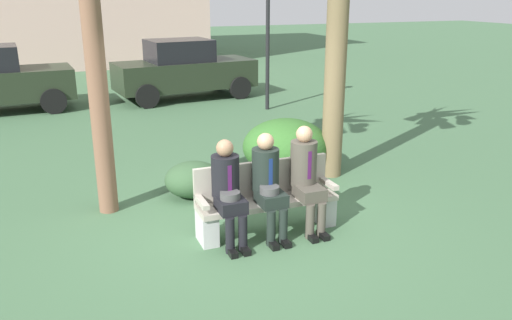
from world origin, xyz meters
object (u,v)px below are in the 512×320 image
object	(u,v)px
seated_man_right	(306,173)
shrub_mid_lawn	(286,146)
parked_car_far	(184,70)
seated_man_middle	(268,181)
street_lamp	(268,31)
shrub_near_bench	(193,179)
park_bench	(266,200)
seated_man_left	(228,187)

from	to	relation	value
seated_man_right	shrub_mid_lawn	distance (m)	2.23
seated_man_right	parked_car_far	world-z (taller)	parked_car_far
seated_man_middle	parked_car_far	bearing A→B (deg)	82.37
shrub_mid_lawn	street_lamp	xyz separation A→B (m)	(1.65, 4.72, 1.56)
seated_man_right	shrub_mid_lawn	bearing A→B (deg)	71.84
seated_man_right	street_lamp	world-z (taller)	street_lamp
seated_man_right	shrub_near_bench	distance (m)	1.99
park_bench	seated_man_middle	bearing A→B (deg)	-102.00
seated_man_middle	shrub_near_bench	size ratio (longest dim) A/B	1.53
seated_man_middle	seated_man_right	bearing A→B (deg)	1.04
shrub_mid_lawn	parked_car_far	bearing A→B (deg)	90.09
shrub_near_bench	park_bench	bearing A→B (deg)	-69.45
park_bench	seated_man_right	xyz separation A→B (m)	(0.50, -0.12, 0.33)
parked_car_far	shrub_mid_lawn	bearing A→B (deg)	-89.91
seated_man_middle	seated_man_right	world-z (taller)	seated_man_right
parked_car_far	park_bench	bearing A→B (deg)	-97.56
seated_man_middle	shrub_near_bench	distance (m)	1.77
shrub_near_bench	street_lamp	size ratio (longest dim) A/B	0.26
park_bench	shrub_mid_lawn	xyz separation A→B (m)	(1.19, 1.99, 0.04)
shrub_mid_lawn	park_bench	bearing A→B (deg)	-120.98
seated_man_middle	park_bench	bearing A→B (deg)	78.00
seated_man_right	street_lamp	xyz separation A→B (m)	(2.34, 6.83, 1.26)
park_bench	shrub_near_bench	world-z (taller)	park_bench
seated_man_left	shrub_near_bench	distance (m)	1.68
seated_man_left	seated_man_right	size ratio (longest dim) A/B	0.95
shrub_mid_lawn	parked_car_far	size ratio (longest dim) A/B	0.36
shrub_near_bench	shrub_mid_lawn	world-z (taller)	shrub_mid_lawn
park_bench	seated_man_middle	distance (m)	0.34
park_bench	seated_man_left	bearing A→B (deg)	-166.49
shrub_near_bench	street_lamp	distance (m)	6.47
park_bench	seated_man_middle	world-z (taller)	seated_man_middle
shrub_near_bench	parked_car_far	bearing A→B (deg)	76.78
shrub_mid_lawn	seated_man_left	bearing A→B (deg)	-129.43
seated_man_left	seated_man_middle	xyz separation A→B (m)	(0.52, 0.00, 0.01)
seated_man_left	parked_car_far	size ratio (longest dim) A/B	0.32
shrub_near_bench	seated_man_middle	bearing A→B (deg)	-71.84
street_lamp	seated_man_left	bearing A→B (deg)	-116.37
park_bench	seated_man_left	world-z (taller)	seated_man_left
park_bench	seated_man_right	bearing A→B (deg)	-13.43
seated_man_middle	shrub_mid_lawn	size ratio (longest dim) A/B	0.89
seated_man_middle	street_lamp	bearing A→B (deg)	67.24
seated_man_right	shrub_mid_lawn	size ratio (longest dim) A/B	0.92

